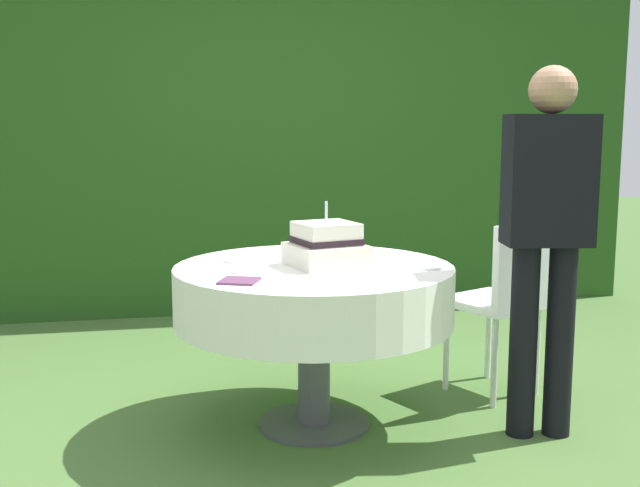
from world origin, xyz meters
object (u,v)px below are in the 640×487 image
Objects in this scene: serving_plate_near at (244,272)px; garden_chair at (506,291)px; serving_plate_right at (428,267)px; standing_person at (547,226)px; serving_plate_far at (241,260)px; wedding_cake at (327,245)px; serving_plate_left at (298,253)px; cake_table at (314,295)px; napkin_stack at (239,281)px.

garden_chair is at bearing 12.93° from serving_plate_near.
standing_person is (0.47, -0.14, 0.18)m from serving_plate_right.
serving_plate_right is 0.53m from standing_person.
wedding_cake is at bearing -26.13° from serving_plate_far.
standing_person reaches higher than serving_plate_near.
standing_person is (0.90, -0.29, 0.10)m from wedding_cake.
standing_person is at bearing -17.72° from wedding_cake.
serving_plate_far and serving_plate_left have the same top height.
serving_plate_left is at bearing 55.12° from serving_plate_near.
cake_table is 9.27× the size of serving_plate_left.
wedding_cake is at bearing -167.99° from garden_chair.
wedding_cake reaches higher than serving_plate_left.
serving_plate_far is (-0.37, 0.18, -0.08)m from wedding_cake.
serving_plate_near is 0.76× the size of serving_plate_left.
serving_plate_near is at bearing -92.60° from serving_plate_far.
serving_plate_left is (-0.02, 0.33, 0.14)m from cake_table.
wedding_cake is 0.95m from standing_person.
cake_table is 0.52m from serving_plate_right.
garden_chair is (0.53, 0.34, -0.21)m from serving_plate_right.
serving_plate_left is at bearing 172.51° from garden_chair.
wedding_cake is at bearing -4.80° from cake_table.
garden_chair is 0.63m from standing_person.
standing_person is at bearing -96.06° from garden_chair.
serving_plate_near and serving_plate_right have the same top height.
standing_person is (1.27, -0.18, 0.18)m from serving_plate_near.
serving_plate_left is (-0.07, 0.34, -0.08)m from wedding_cake.
napkin_stack is (-0.34, -0.62, -0.00)m from serving_plate_left.
standing_person is at bearing -16.84° from serving_plate_right.
napkin_stack is at bearing 179.97° from standing_person.
serving_plate_near is at bearing 79.13° from napkin_stack.
serving_plate_left is (0.29, 0.16, 0.00)m from serving_plate_far.
serving_plate_far is (0.01, 0.28, 0.00)m from serving_plate_near.
garden_chair reaches higher than serving_plate_far.
serving_plate_right reaches higher than napkin_stack.
garden_chair is at bearing 0.99° from serving_plate_far.
cake_table is 0.23m from wedding_cake.
serving_plate_left is at bearing 28.14° from serving_plate_far.
standing_person is (0.97, -0.62, 0.18)m from serving_plate_left.
serving_plate_far is (-0.31, 0.17, 0.14)m from cake_table.
cake_table is 3.26× the size of wedding_cake.
serving_plate_left is at bearing 135.89° from serving_plate_right.
wedding_cake is 0.40m from serving_plate_near.
garden_chair reaches higher than serving_plate_right.
wedding_cake is (0.06, -0.00, 0.22)m from cake_table.
garden_chair is (1.01, 0.20, -0.07)m from cake_table.
serving_plate_far is 0.33m from serving_plate_left.
garden_chair is at bearing 11.08° from cake_table.
serving_plate_left is at bearing 147.28° from standing_person.
wedding_cake is 0.45m from serving_plate_right.
serving_plate_left is at bearing 92.60° from cake_table.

